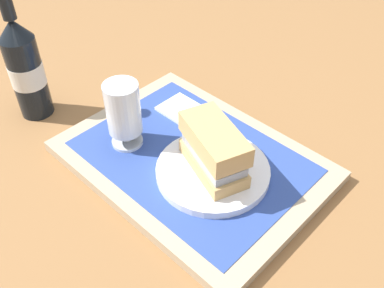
{
  "coord_description": "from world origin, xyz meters",
  "views": [
    {
      "loc": [
        -0.38,
        0.39,
        0.55
      ],
      "look_at": [
        0.0,
        0.0,
        0.05
      ],
      "focal_mm": 40.45,
      "sensor_mm": 36.0,
      "label": 1
    }
  ],
  "objects_px": {
    "beer_glass": "(124,113)",
    "beer_bottle": "(25,68)",
    "plate": "(213,171)",
    "sandwich": "(213,148)"
  },
  "relations": [
    {
      "from": "sandwich",
      "to": "beer_glass",
      "type": "relative_size",
      "value": 1.15
    },
    {
      "from": "beer_glass",
      "to": "beer_bottle",
      "type": "height_order",
      "value": "beer_bottle"
    },
    {
      "from": "plate",
      "to": "beer_glass",
      "type": "distance_m",
      "value": 0.18
    },
    {
      "from": "sandwich",
      "to": "beer_glass",
      "type": "xyz_separation_m",
      "value": [
        0.16,
        0.05,
        0.01
      ]
    },
    {
      "from": "sandwich",
      "to": "beer_bottle",
      "type": "height_order",
      "value": "beer_bottle"
    },
    {
      "from": "beer_bottle",
      "to": "beer_glass",
      "type": "bearing_deg",
      "value": -166.86
    },
    {
      "from": "plate",
      "to": "beer_glass",
      "type": "relative_size",
      "value": 1.52
    },
    {
      "from": "plate",
      "to": "beer_glass",
      "type": "height_order",
      "value": "beer_glass"
    },
    {
      "from": "beer_bottle",
      "to": "plate",
      "type": "bearing_deg",
      "value": -165.43
    },
    {
      "from": "sandwich",
      "to": "plate",
      "type": "bearing_deg",
      "value": 180.0
    }
  ]
}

